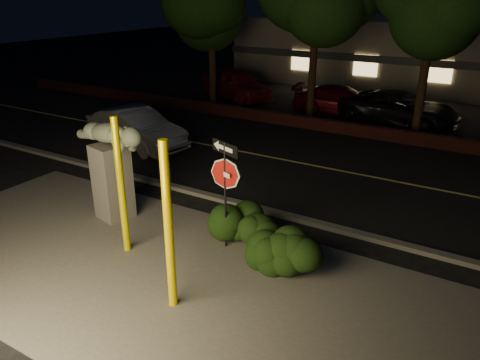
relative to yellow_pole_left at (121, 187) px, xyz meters
name	(u,v)px	position (x,y,z in m)	size (l,w,h in m)	color
ground	(336,142)	(1.28, 10.56, -1.63)	(90.00, 90.00, 0.00)	black
patio	(157,274)	(1.28, -0.44, -1.62)	(14.00, 6.00, 0.02)	#4C4944
road	(306,164)	(1.28, 7.56, -1.62)	(80.00, 8.00, 0.01)	black
lane_marking	(306,164)	(1.28, 7.56, -1.61)	(80.00, 0.12, 0.01)	#C6B74F
curb	(248,206)	(1.28, 3.46, -1.57)	(80.00, 0.25, 0.12)	#4C4944
brick_wall	(347,128)	(1.28, 11.86, -1.38)	(40.00, 0.35, 0.50)	#401614
parking_lot	(383,107)	(1.28, 17.56, -1.62)	(40.00, 12.00, 0.01)	black
building	(421,51)	(1.28, 25.55, 0.37)	(22.00, 10.20, 4.00)	slate
yellow_pole_left	(121,187)	(0.00, 0.00, 0.00)	(0.16, 0.16, 3.25)	#DDC900
yellow_pole_right	(169,228)	(2.23, -1.07, 0.07)	(0.17, 0.17, 3.39)	#FFD400
signpost	(225,174)	(1.91, 1.35, 0.24)	(0.85, 0.32, 2.63)	black
sculpture	(111,159)	(-1.44, 1.12, 0.06)	(2.56, 1.20, 2.74)	#4C4944
hedge_center	(251,223)	(2.33, 1.83, -1.11)	(2.00, 0.94, 1.04)	black
hedge_right	(274,244)	(3.25, 1.22, -1.09)	(1.63, 0.87, 1.07)	black
hedge_far_right	(288,246)	(3.55, 1.30, -1.09)	(1.56, 0.97, 1.08)	black
silver_sedan	(136,128)	(-5.16, 5.98, -0.88)	(1.58, 4.52, 1.49)	#A7A6AB
parked_car_red	(237,84)	(-6.36, 15.38, -0.79)	(1.97, 4.89, 1.67)	maroon
parked_car_darkred	(342,101)	(-0.07, 14.92, -0.94)	(1.93, 4.76, 1.38)	#42050F
parked_car_dark	(399,108)	(2.71, 14.60, -0.90)	(2.43, 5.26, 1.46)	black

